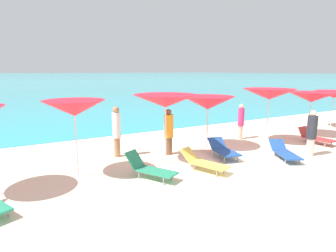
{
  "coord_description": "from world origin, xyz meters",
  "views": [
    {
      "loc": [
        -7.22,
        -6.02,
        3.15
      ],
      "look_at": [
        -2.23,
        2.77,
        1.2
      ],
      "focal_mm": 30.62,
      "sensor_mm": 36.0,
      "label": 1
    }
  ],
  "objects_px": {
    "umbrella_4": "(208,103)",
    "umbrella_5": "(269,94)",
    "umbrella_2": "(74,108)",
    "umbrella_7": "(334,94)",
    "lounge_chair_2": "(149,168)",
    "lounge_chair_1": "(203,162)",
    "lounge_chair_5": "(223,149)",
    "beachgoer_3": "(312,132)",
    "lounge_chair_4": "(284,152)",
    "umbrella_6": "(311,97)",
    "beachgoer_1": "(117,130)",
    "beachgoer_4": "(169,131)",
    "umbrella_3": "(165,101)",
    "lounge_chair_0": "(315,137)",
    "beachgoer_2": "(241,120)"
  },
  "relations": [
    {
      "from": "lounge_chair_4",
      "to": "lounge_chair_5",
      "type": "xyz_separation_m",
      "value": [
        -1.85,
        1.2,
        0.05
      ]
    },
    {
      "from": "umbrella_7",
      "to": "beachgoer_1",
      "type": "distance_m",
      "value": 12.28
    },
    {
      "from": "lounge_chair_1",
      "to": "lounge_chair_2",
      "type": "xyz_separation_m",
      "value": [
        -1.79,
        0.27,
        0.03
      ]
    },
    {
      "from": "lounge_chair_1",
      "to": "lounge_chair_5",
      "type": "distance_m",
      "value": 1.67
    },
    {
      "from": "umbrella_3",
      "to": "lounge_chair_2",
      "type": "distance_m",
      "value": 2.34
    },
    {
      "from": "umbrella_2",
      "to": "umbrella_7",
      "type": "height_order",
      "value": "umbrella_2"
    },
    {
      "from": "umbrella_4",
      "to": "beachgoer_3",
      "type": "bearing_deg",
      "value": -43.73
    },
    {
      "from": "umbrella_6",
      "to": "lounge_chair_5",
      "type": "bearing_deg",
      "value": -173.7
    },
    {
      "from": "beachgoer_4",
      "to": "lounge_chair_1",
      "type": "bearing_deg",
      "value": 92.33
    },
    {
      "from": "beachgoer_3",
      "to": "umbrella_7",
      "type": "bearing_deg",
      "value": -138.96
    },
    {
      "from": "umbrella_3",
      "to": "lounge_chair_5",
      "type": "xyz_separation_m",
      "value": [
        2.2,
        -0.45,
        -1.86
      ]
    },
    {
      "from": "lounge_chair_5",
      "to": "beachgoer_2",
      "type": "bearing_deg",
      "value": 47.05
    },
    {
      "from": "umbrella_4",
      "to": "lounge_chair_5",
      "type": "xyz_separation_m",
      "value": [
        -0.19,
        -1.26,
        -1.59
      ]
    },
    {
      "from": "lounge_chair_2",
      "to": "umbrella_5",
      "type": "bearing_deg",
      "value": -17.81
    },
    {
      "from": "umbrella_6",
      "to": "lounge_chair_2",
      "type": "xyz_separation_m",
      "value": [
        -9.16,
        -1.16,
        -1.6
      ]
    },
    {
      "from": "lounge_chair_4",
      "to": "beachgoer_4",
      "type": "relative_size",
      "value": 1.01
    },
    {
      "from": "umbrella_2",
      "to": "beachgoer_3",
      "type": "xyz_separation_m",
      "value": [
        8.11,
        -2.02,
        -1.19
      ]
    },
    {
      "from": "lounge_chair_1",
      "to": "umbrella_2",
      "type": "bearing_deg",
      "value": 138.96
    },
    {
      "from": "umbrella_7",
      "to": "lounge_chair_0",
      "type": "bearing_deg",
      "value": -156.9
    },
    {
      "from": "umbrella_3",
      "to": "lounge_chair_0",
      "type": "distance_m",
      "value": 7.4
    },
    {
      "from": "umbrella_2",
      "to": "lounge_chair_1",
      "type": "height_order",
      "value": "umbrella_2"
    },
    {
      "from": "umbrella_2",
      "to": "lounge_chair_5",
      "type": "xyz_separation_m",
      "value": [
        5.11,
        -0.59,
        -1.79
      ]
    },
    {
      "from": "umbrella_2",
      "to": "umbrella_7",
      "type": "bearing_deg",
      "value": 2.99
    },
    {
      "from": "umbrella_2",
      "to": "umbrella_6",
      "type": "distance_m",
      "value": 11.01
    },
    {
      "from": "beachgoer_1",
      "to": "lounge_chair_2",
      "type": "bearing_deg",
      "value": -97.65
    },
    {
      "from": "beachgoer_3",
      "to": "beachgoer_4",
      "type": "xyz_separation_m",
      "value": [
        -4.54,
        2.8,
        0.01
      ]
    },
    {
      "from": "lounge_chair_0",
      "to": "lounge_chair_2",
      "type": "distance_m",
      "value": 8.18
    },
    {
      "from": "umbrella_2",
      "to": "beachgoer_4",
      "type": "relative_size",
      "value": 1.33
    },
    {
      "from": "beachgoer_3",
      "to": "umbrella_2",
      "type": "bearing_deg",
      "value": 1.93
    },
    {
      "from": "umbrella_4",
      "to": "lounge_chair_5",
      "type": "relative_size",
      "value": 1.41
    },
    {
      "from": "umbrella_5",
      "to": "umbrella_2",
      "type": "bearing_deg",
      "value": -179.49
    },
    {
      "from": "lounge_chair_5",
      "to": "beachgoer_1",
      "type": "bearing_deg",
      "value": 159.97
    },
    {
      "from": "lounge_chair_4",
      "to": "lounge_chair_5",
      "type": "bearing_deg",
      "value": 173.97
    },
    {
      "from": "umbrella_7",
      "to": "lounge_chair_1",
      "type": "xyz_separation_m",
      "value": [
        -10.35,
        -2.1,
        -1.59
      ]
    },
    {
      "from": "lounge_chair_4",
      "to": "beachgoer_2",
      "type": "height_order",
      "value": "beachgoer_2"
    },
    {
      "from": "umbrella_2",
      "to": "umbrella_6",
      "type": "relative_size",
      "value": 1.01
    },
    {
      "from": "beachgoer_1",
      "to": "umbrella_4",
      "type": "bearing_deg",
      "value": -22.17
    },
    {
      "from": "umbrella_6",
      "to": "beachgoer_1",
      "type": "xyz_separation_m",
      "value": [
        -9.25,
        1.4,
        -0.9
      ]
    },
    {
      "from": "lounge_chair_1",
      "to": "umbrella_6",
      "type": "bearing_deg",
      "value": -9.44
    },
    {
      "from": "umbrella_7",
      "to": "beachgoer_4",
      "type": "height_order",
      "value": "umbrella_7"
    },
    {
      "from": "umbrella_3",
      "to": "lounge_chair_0",
      "type": "xyz_separation_m",
      "value": [
        7.11,
        -0.81,
        -1.88
      ]
    },
    {
      "from": "umbrella_6",
      "to": "beachgoer_3",
      "type": "relative_size",
      "value": 1.34
    },
    {
      "from": "beachgoer_4",
      "to": "lounge_chair_4",
      "type": "bearing_deg",
      "value": 143.56
    },
    {
      "from": "umbrella_7",
      "to": "lounge_chair_2",
      "type": "height_order",
      "value": "umbrella_7"
    },
    {
      "from": "umbrella_5",
      "to": "beachgoer_2",
      "type": "height_order",
      "value": "umbrella_5"
    },
    {
      "from": "umbrella_6",
      "to": "beachgoer_1",
      "type": "relative_size",
      "value": 1.23
    },
    {
      "from": "lounge_chair_2",
      "to": "beachgoer_1",
      "type": "bearing_deg",
      "value": 63.55
    },
    {
      "from": "umbrella_4",
      "to": "umbrella_5",
      "type": "bearing_deg",
      "value": -11.89
    },
    {
      "from": "beachgoer_1",
      "to": "beachgoer_4",
      "type": "relative_size",
      "value": 1.08
    },
    {
      "from": "lounge_chair_1",
      "to": "lounge_chair_2",
      "type": "relative_size",
      "value": 1.02
    }
  ]
}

